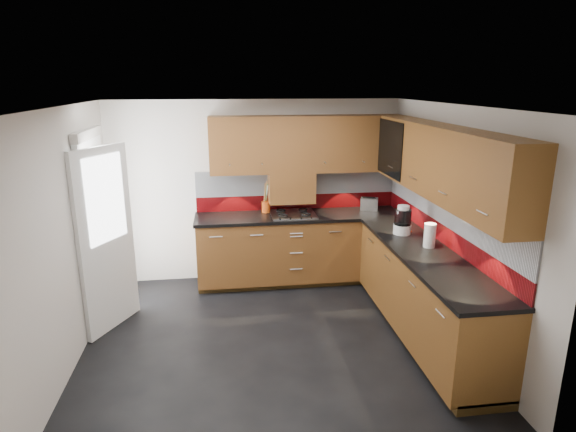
{
  "coord_description": "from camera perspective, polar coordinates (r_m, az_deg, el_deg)",
  "views": [
    {
      "loc": [
        -0.44,
        -4.48,
        2.62
      ],
      "look_at": [
        0.27,
        0.65,
        1.16
      ],
      "focal_mm": 30.0,
      "sensor_mm": 36.0,
      "label": 1
    }
  ],
  "objects": [
    {
      "name": "room",
      "position": [
        4.64,
        -2.18,
        1.7
      ],
      "size": [
        4.0,
        3.8,
        2.64
      ],
      "color": "black"
    },
    {
      "name": "base_cabinets",
      "position": [
        5.84,
        7.74,
        -6.41
      ],
      "size": [
        2.7,
        3.2,
        0.95
      ],
      "color": "#583313",
      "rests_on": "room"
    },
    {
      "name": "countertop",
      "position": [
        5.66,
        7.83,
        -1.95
      ],
      "size": [
        2.72,
        3.22,
        0.04
      ],
      "color": "black",
      "rests_on": "base_cabinets"
    },
    {
      "name": "backsplash",
      "position": [
        5.85,
        9.45,
        1.52
      ],
      "size": [
        2.7,
        3.2,
        0.54
      ],
      "color": "maroon",
      "rests_on": "countertop"
    },
    {
      "name": "upper_cabinets",
      "position": [
        5.57,
        9.72,
        7.42
      ],
      "size": [
        2.5,
        3.2,
        0.72
      ],
      "color": "#583313",
      "rests_on": "room"
    },
    {
      "name": "extractor_hood",
      "position": [
        6.32,
        0.4,
        3.46
      ],
      "size": [
        0.6,
        0.33,
        0.4
      ],
      "primitive_type": "cube",
      "color": "#583313",
      "rests_on": "room"
    },
    {
      "name": "glass_cabinet",
      "position": [
        6.0,
        13.34,
        8.05
      ],
      "size": [
        0.32,
        0.8,
        0.66
      ],
      "color": "black",
      "rests_on": "room"
    },
    {
      "name": "back_door",
      "position": [
        5.63,
        -21.3,
        -1.8
      ],
      "size": [
        0.42,
        1.19,
        2.04
      ],
      "color": "white",
      "rests_on": "room"
    },
    {
      "name": "gas_hob",
      "position": [
        6.24,
        0.62,
        0.23
      ],
      "size": [
        0.58,
        0.51,
        0.04
      ],
      "color": "silver",
      "rests_on": "countertop"
    },
    {
      "name": "utensil_pot",
      "position": [
        6.38,
        -2.62,
        1.3
      ],
      "size": [
        0.12,
        0.12,
        0.42
      ],
      "color": "#C74812",
      "rests_on": "countertop"
    },
    {
      "name": "toaster",
      "position": [
        6.59,
        9.6,
        1.43
      ],
      "size": [
        0.26,
        0.21,
        0.17
      ],
      "color": "silver",
      "rests_on": "countertop"
    },
    {
      "name": "food_processor",
      "position": [
        5.6,
        13.43,
        -0.58
      ],
      "size": [
        0.2,
        0.2,
        0.33
      ],
      "color": "white",
      "rests_on": "countertop"
    },
    {
      "name": "paper_towel",
      "position": [
        5.24,
        16.44,
        -2.22
      ],
      "size": [
        0.13,
        0.13,
        0.25
      ],
      "primitive_type": "cylinder",
      "rotation": [
        0.0,
        0.0,
        -0.07
      ],
      "color": "white",
      "rests_on": "countertop"
    },
    {
      "name": "orange_cloth",
      "position": [
        5.74,
        13.55,
        -1.7
      ],
      "size": [
        0.16,
        0.14,
        0.02
      ],
      "primitive_type": "cube",
      "rotation": [
        0.0,
        0.0,
        0.12
      ],
      "color": "#E64819",
      "rests_on": "countertop"
    }
  ]
}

